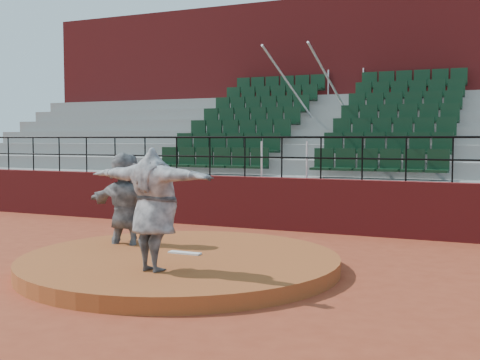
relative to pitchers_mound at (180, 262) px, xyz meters
name	(u,v)px	position (x,y,z in m)	size (l,w,h in m)	color
ground	(180,270)	(0.00, 0.00, -0.12)	(90.00, 90.00, 0.00)	#973A22
pitchers_mound	(180,262)	(0.00, 0.00, 0.00)	(5.50, 5.50, 0.25)	#A04E23
pitching_rubber	(185,253)	(0.00, 0.15, 0.14)	(0.60, 0.15, 0.03)	white
boundary_wall	(282,204)	(0.00, 5.00, 0.53)	(24.00, 0.30, 1.30)	maroon
wall_railing	(282,148)	(0.00, 5.00, 1.90)	(24.04, 0.05, 1.03)	black
seating_deck	(324,166)	(0.00, 8.65, 1.32)	(24.00, 5.97, 4.63)	gray
press_box_facade	(356,103)	(0.00, 12.60, 3.43)	(24.00, 3.00, 7.10)	maroon
pitcher	(154,209)	(0.25, -1.22, 1.07)	(2.32, 0.63, 1.89)	black
fielder	(126,205)	(-1.53, 0.57, 0.88)	(1.87, 0.59, 2.01)	black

